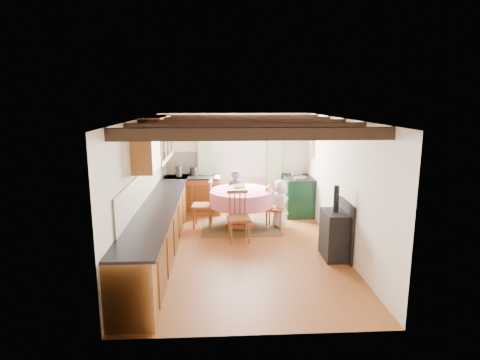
{
  "coord_description": "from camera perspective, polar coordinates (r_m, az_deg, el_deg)",
  "views": [
    {
      "loc": [
        -0.43,
        -6.98,
        2.74
      ],
      "look_at": [
        0.0,
        0.8,
        1.15
      ],
      "focal_mm": 29.85,
      "sensor_mm": 36.0,
      "label": 1
    }
  ],
  "objects": [
    {
      "name": "wall_back",
      "position": [
        9.86,
        -0.62,
        2.55
      ],
      "size": [
        3.6,
        0.0,
        2.4
      ],
      "primitive_type": "cube",
      "color": "silver",
      "rests_on": "ground"
    },
    {
      "name": "cast_iron_stove",
      "position": [
        7.13,
        13.43,
        -5.88
      ],
      "size": [
        0.39,
        0.65,
        1.29
      ],
      "primitive_type": null,
      "color": "black",
      "rests_on": "floor"
    },
    {
      "name": "chair_near",
      "position": [
        7.76,
        -0.17,
        -5.26
      ],
      "size": [
        0.47,
        0.49,
        1.0
      ],
      "primitive_type": null,
      "rotation": [
        0.0,
        0.0,
        0.11
      ],
      "color": "brown",
      "rests_on": "floor"
    },
    {
      "name": "canister_wide",
      "position": [
        9.68,
        -6.65,
        1.24
      ],
      "size": [
        0.19,
        0.19,
        0.21
      ],
      "primitive_type": "cylinder",
      "color": "#262628",
      "rests_on": "worktop_back"
    },
    {
      "name": "wall_cabinet_glass",
      "position": [
        8.31,
        -11.51,
        5.85
      ],
      "size": [
        0.34,
        1.8,
        0.9
      ],
      "primitive_type": "cube",
      "color": "brown",
      "rests_on": "wall_left"
    },
    {
      "name": "wall_cabinet_solid",
      "position": [
        6.84,
        -13.28,
        4.17
      ],
      "size": [
        0.34,
        0.9,
        0.7
      ],
      "primitive_type": "cube",
      "color": "brown",
      "rests_on": "wall_left"
    },
    {
      "name": "wall_front",
      "position": [
        4.52,
        2.48,
        -8.4
      ],
      "size": [
        3.6,
        0.0,
        2.4
      ],
      "primitive_type": "cube",
      "color": "silver",
      "rests_on": "ground"
    },
    {
      "name": "curtain_left",
      "position": [
        9.78,
        -4.99,
        1.83
      ],
      "size": [
        0.35,
        0.1,
        2.1
      ],
      "primitive_type": "cube",
      "color": "beige",
      "rests_on": "wall_back"
    },
    {
      "name": "rug",
      "position": [
        8.75,
        0.13,
        -6.68
      ],
      "size": [
        1.68,
        1.3,
        0.01
      ],
      "primitive_type": "cube",
      "color": "#3B3324",
      "rests_on": "floor"
    },
    {
      "name": "curtain_rod",
      "position": [
        9.66,
        -0.01,
        8.33
      ],
      "size": [
        2.0,
        0.03,
        0.03
      ],
      "primitive_type": "cylinder",
      "rotation": [
        0.0,
        1.57,
        0.0
      ],
      "color": "black",
      "rests_on": "wall_back"
    },
    {
      "name": "wall_right",
      "position": [
        7.49,
        14.23,
        -0.7
      ],
      "size": [
        0.0,
        5.5,
        2.4
      ],
      "primitive_type": "cube",
      "color": "silver",
      "rests_on": "ground"
    },
    {
      "name": "child_far",
      "position": [
        9.2,
        -0.73,
        -2.09
      ],
      "size": [
        0.44,
        0.3,
        1.15
      ],
      "primitive_type": "imported",
      "rotation": [
        0.0,
        0.0,
        3.21
      ],
      "color": "#383A45",
      "rests_on": "floor"
    },
    {
      "name": "beam_b",
      "position": [
        6.01,
        0.95,
        7.42
      ],
      "size": [
        3.6,
        0.16,
        0.16
      ],
      "primitive_type": "cube",
      "color": "black",
      "rests_on": "ceiling"
    },
    {
      "name": "wall_plate",
      "position": [
        9.87,
        5.51,
        5.43
      ],
      "size": [
        0.3,
        0.02,
        0.3
      ],
      "primitive_type": "cylinder",
      "rotation": [
        1.57,
        0.0,
        0.0
      ],
      "color": "silver",
      "rests_on": "wall_back"
    },
    {
      "name": "bowl_b",
      "position": [
        8.82,
        0.16,
        -0.82
      ],
      "size": [
        0.28,
        0.28,
        0.06
      ],
      "primitive_type": "imported",
      "rotation": [
        0.0,
        0.0,
        3.76
      ],
      "color": "silver",
      "rests_on": "dining_table"
    },
    {
      "name": "beam_c",
      "position": [
        7.01,
        0.36,
        8.01
      ],
      "size": [
        3.6,
        0.16,
        0.16
      ],
      "primitive_type": "cube",
      "color": "black",
      "rests_on": "ceiling"
    },
    {
      "name": "wall_left",
      "position": [
        7.28,
        -13.94,
        -1.03
      ],
      "size": [
        0.0,
        5.5,
        2.4
      ],
      "primitive_type": "cube",
      "color": "silver",
      "rests_on": "ground"
    },
    {
      "name": "curtain_right",
      "position": [
        9.87,
        4.93,
        1.93
      ],
      "size": [
        0.35,
        0.1,
        2.1
      ],
      "primitive_type": "cube",
      "color": "beige",
      "rests_on": "wall_back"
    },
    {
      "name": "beam_a",
      "position": [
        5.02,
        1.76,
        6.6
      ],
      "size": [
        3.6,
        0.16,
        0.16
      ],
      "primitive_type": "cube",
      "color": "black",
      "rests_on": "ceiling"
    },
    {
      "name": "worktop_back",
      "position": [
        9.61,
        -6.8,
        0.42
      ],
      "size": [
        1.3,
        0.64,
        0.04
      ],
      "primitive_type": "cube",
      "color": "black",
      "rests_on": "base_cabinet_back"
    },
    {
      "name": "bowl_a",
      "position": [
        8.75,
        -0.26,
        -0.93
      ],
      "size": [
        0.31,
        0.31,
        0.06
      ],
      "primitive_type": "imported",
      "rotation": [
        0.0,
        0.0,
        3.52
      ],
      "color": "silver",
      "rests_on": "dining_table"
    },
    {
      "name": "beam_e",
      "position": [
        9.0,
        -0.42,
        8.8
      ],
      "size": [
        3.6,
        0.16,
        0.16
      ],
      "primitive_type": "cube",
      "color": "black",
      "rests_on": "ceiling"
    },
    {
      "name": "ceiling",
      "position": [
        7.0,
        0.36,
        8.75
      ],
      "size": [
        3.6,
        5.5,
        0.0
      ],
      "primitive_type": "cube",
      "color": "white",
      "rests_on": "ground"
    },
    {
      "name": "splash_left",
      "position": [
        7.56,
        -13.38,
        -0.53
      ],
      "size": [
        0.02,
        4.5,
        0.55
      ],
      "primitive_type": "cube",
      "color": "beige",
      "rests_on": "wall_left"
    },
    {
      "name": "splash_back",
      "position": [
        9.85,
        -6.44,
        2.47
      ],
      "size": [
        1.4,
        0.02,
        0.55
      ],
      "primitive_type": "cube",
      "color": "beige",
      "rests_on": "wall_back"
    },
    {
      "name": "worktop_left",
      "position": [
        7.3,
        -11.35,
        -3.31
      ],
      "size": [
        0.64,
        5.3,
        0.04
      ],
      "primitive_type": "cube",
      "color": "black",
      "rests_on": "base_cabinet_left"
    },
    {
      "name": "cup",
      "position": [
        8.4,
        0.47,
        -1.33
      ],
      "size": [
        0.14,
        0.14,
        0.1
      ],
      "primitive_type": "imported",
      "rotation": [
        0.0,
        0.0,
        2.72
      ],
      "color": "silver",
      "rests_on": "dining_table"
    },
    {
      "name": "wall_picture",
      "position": [
        9.59,
        10.16,
        5.13
      ],
      "size": [
        0.04,
        0.5,
        0.6
      ],
      "primitive_type": "cube",
      "color": "gold",
      "rests_on": "wall_right"
    },
    {
      "name": "canister_tall",
      "position": [
        9.58,
        -8.77,
        1.23
      ],
      "size": [
        0.15,
        0.15,
        0.26
      ],
      "primitive_type": "cylinder",
      "color": "#262628",
      "rests_on": "worktop_back"
    },
    {
      "name": "floor",
      "position": [
        7.51,
        0.34,
        -9.86
      ],
      "size": [
        3.6,
        5.5,
        0.0
      ],
      "primitive_type": "cube",
      "color": "brown",
      "rests_on": "ground"
    },
    {
      "name": "base_cabinet_back",
      "position": [
        9.73,
        -6.73,
        -2.22
      ],
      "size": [
        1.3,
        0.6,
        0.88
      ],
      "primitive_type": "cube",
      "color": "brown",
      "rests_on": "floor"
    },
    {
      "name": "window_pane",
      "position": [
        9.8,
        -0.04,
        4.86
      ],
      "size": [
        1.2,
        0.01,
        1.4
      ],
      "primitive_type": "cube",
      "color": "white",
      "rests_on": "wall_back"
    },
    {
      "name": "window_frame",
      "position": [
        9.8,
        -0.03,
        4.85
      ],
      "size": [
        1.34,
        0.03,
        1.54
      ],
      "primitive_type": "cube",
      "color": "white",
      "rests_on": "wall_back"
    },
    {
      "name": "beam_d",
      "position": [
        8.0,
        -0.08,
        8.45
      ],
      "size": [
        3.6,
        0.16,
        0.16
      ],
      "primitive_type": "cube",
      "color": "black",
      "rests_on": "ceiling"
    },
    {
      "name": "aga_range",
      "position": [
        9.7,
        8.23,
        -2.14
      ],
      "size": [
        0.65,
        1.01,
        0.93
      ],
      "primitive_type": null,
      "color": "black",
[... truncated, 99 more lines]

